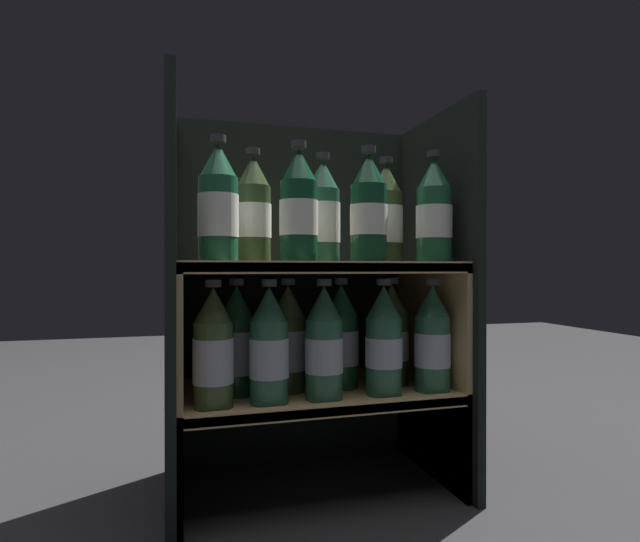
{
  "coord_description": "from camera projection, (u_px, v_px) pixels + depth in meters",
  "views": [
    {
      "loc": [
        -0.3,
        -0.93,
        0.5
      ],
      "look_at": [
        0.0,
        0.12,
        0.5
      ],
      "focal_mm": 28.0,
      "sensor_mm": 36.0,
      "label": 1
    }
  ],
  "objects": [
    {
      "name": "ground_plane",
      "position": [
        337.0,
        526.0,
        0.98
      ],
      "size": [
        6.0,
        6.0,
        0.0
      ],
      "primitive_type": "plane",
      "color": "#2D2D30"
    },
    {
      "name": "fridge_back_wall",
      "position": [
        295.0,
        293.0,
        1.32
      ],
      "size": [
        0.64,
        0.02,
        0.88
      ],
      "primitive_type": "cube",
      "color": "black",
      "rests_on": "ground_plane"
    },
    {
      "name": "fridge_side_left",
      "position": [
        171.0,
        300.0,
        1.05
      ],
      "size": [
        0.02,
        0.39,
        0.88
      ],
      "primitive_type": "cube",
      "color": "black",
      "rests_on": "ground_plane"
    },
    {
      "name": "fridge_side_right",
      "position": [
        436.0,
        295.0,
        1.23
      ],
      "size": [
        0.02,
        0.39,
        0.88
      ],
      "primitive_type": "cube",
      "color": "black",
      "rests_on": "ground_plane"
    },
    {
      "name": "shelf_lower",
      "position": [
        315.0,
        407.0,
        1.13
      ],
      "size": [
        0.6,
        0.35,
        0.24
      ],
      "color": "tan",
      "rests_on": "ground_plane"
    },
    {
      "name": "shelf_upper",
      "position": [
        315.0,
        324.0,
        1.13
      ],
      "size": [
        0.6,
        0.35,
        0.52
      ],
      "color": "tan",
      "rests_on": "ground_plane"
    },
    {
      "name": "bottle_upper_front_0",
      "position": [
        218.0,
        207.0,
        0.97
      ],
      "size": [
        0.08,
        0.08,
        0.25
      ],
      "color": "#1E5638",
      "rests_on": "shelf_upper"
    },
    {
      "name": "bottle_upper_front_1",
      "position": [
        299.0,
        209.0,
        1.02
      ],
      "size": [
        0.08,
        0.08,
        0.25
      ],
      "color": "#144228",
      "rests_on": "shelf_upper"
    },
    {
      "name": "bottle_upper_front_2",
      "position": [
        369.0,
        211.0,
        1.06
      ],
      "size": [
        0.08,
        0.08,
        0.25
      ],
      "color": "#144228",
      "rests_on": "shelf_upper"
    },
    {
      "name": "bottle_upper_front_3",
      "position": [
        434.0,
        214.0,
        1.1
      ],
      "size": [
        0.08,
        0.08,
        0.25
      ],
      "color": "#1E5638",
      "rests_on": "shelf_upper"
    },
    {
      "name": "bottle_upper_back_0",
      "position": [
        253.0,
        213.0,
        1.08
      ],
      "size": [
        0.08,
        0.08,
        0.25
      ],
      "color": "#384C28",
      "rests_on": "shelf_upper"
    },
    {
      "name": "bottle_upper_back_1",
      "position": [
        323.0,
        215.0,
        1.12
      ],
      "size": [
        0.08,
        0.08,
        0.25
      ],
      "color": "#285B42",
      "rests_on": "shelf_upper"
    },
    {
      "name": "bottle_upper_back_2",
      "position": [
        386.0,
        217.0,
        1.17
      ],
      "size": [
        0.08,
        0.08,
        0.25
      ],
      "color": "#384C28",
      "rests_on": "shelf_upper"
    },
    {
      "name": "bottle_lower_front_0",
      "position": [
        213.0,
        351.0,
        0.97
      ],
      "size": [
        0.08,
        0.08,
        0.25
      ],
      "color": "#384C28",
      "rests_on": "shelf_lower"
    },
    {
      "name": "bottle_lower_front_1",
      "position": [
        269.0,
        349.0,
        1.0
      ],
      "size": [
        0.08,
        0.08,
        0.25
      ],
      "color": "#285B42",
      "rests_on": "shelf_lower"
    },
    {
      "name": "bottle_lower_front_2",
      "position": [
        324.0,
        346.0,
        1.03
      ],
      "size": [
        0.08,
        0.08,
        0.25
      ],
      "color": "#285B42",
      "rests_on": "shelf_lower"
    },
    {
      "name": "bottle_lower_front_3",
      "position": [
        384.0,
        343.0,
        1.07
      ],
      "size": [
        0.08,
        0.08,
        0.25
      ],
      "color": "#285B42",
      "rests_on": "shelf_lower"
    },
    {
      "name": "bottle_lower_front_4",
      "position": [
        432.0,
        341.0,
        1.1
      ],
      "size": [
        0.08,
        0.08,
        0.25
      ],
      "color": "#285B42",
      "rests_on": "shelf_lower"
    },
    {
      "name": "bottle_lower_back_0",
      "position": [
        237.0,
        344.0,
        1.07
      ],
      "size": [
        0.08,
        0.08,
        0.25
      ],
      "color": "#194C2D",
      "rests_on": "shelf_lower"
    },
    {
      "name": "bottle_lower_back_1",
      "position": [
        288.0,
        342.0,
        1.1
      ],
      "size": [
        0.08,
        0.08,
        0.25
      ],
      "color": "#384C28",
      "rests_on": "shelf_lower"
    },
    {
      "name": "bottle_lower_back_2",
      "position": [
        341.0,
        339.0,
        1.14
      ],
      "size": [
        0.08,
        0.08,
        0.25
      ],
      "color": "#194C2D",
      "rests_on": "shelf_lower"
    },
    {
      "name": "bottle_lower_back_3",
      "position": [
        392.0,
        337.0,
        1.17
      ],
      "size": [
        0.08,
        0.08,
        0.25
      ],
      "color": "#384C28",
      "rests_on": "shelf_lower"
    }
  ]
}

